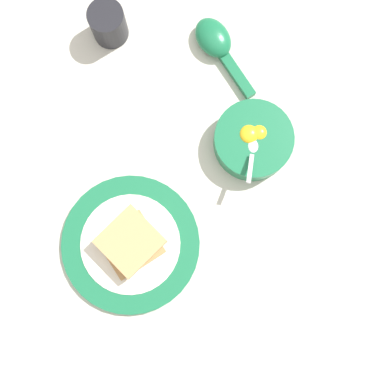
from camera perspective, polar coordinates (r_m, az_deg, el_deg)
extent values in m
plane|color=beige|center=(0.92, 3.57, 4.26)|extent=(3.00, 3.00, 0.00)
cylinder|color=#196B42|center=(0.90, 6.53, 5.47)|extent=(0.13, 0.13, 0.04)
cylinder|color=white|center=(0.89, 6.57, 5.55)|extent=(0.11, 0.11, 0.02)
ellipsoid|color=yellow|center=(0.88, 6.09, 6.14)|extent=(0.03, 0.03, 0.02)
ellipsoid|color=yellow|center=(0.89, 7.18, 6.29)|extent=(0.03, 0.03, 0.01)
cylinder|color=black|center=(0.88, 7.19, 4.97)|extent=(0.03, 0.03, 0.00)
ellipsoid|color=silver|center=(0.88, 6.53, 4.87)|extent=(0.03, 0.02, 0.01)
cube|color=silver|center=(0.85, 6.23, 2.50)|extent=(0.05, 0.02, 0.03)
cylinder|color=#196B42|center=(0.90, -6.56, -5.55)|extent=(0.23, 0.23, 0.01)
cylinder|color=white|center=(0.89, -6.60, -5.54)|extent=(0.17, 0.17, 0.00)
cube|color=tan|center=(0.88, -6.56, -5.64)|extent=(0.11, 0.12, 0.02)
cube|color=tan|center=(0.87, -6.64, -5.26)|extent=(0.12, 0.12, 0.02)
ellipsoid|color=#196B42|center=(0.96, 2.27, 16.13)|extent=(0.09, 0.09, 0.03)
cube|color=#196B42|center=(0.94, 4.82, 12.31)|extent=(0.09, 0.06, 0.02)
cylinder|color=black|center=(0.95, -8.92, 17.29)|extent=(0.06, 0.06, 0.07)
cylinder|color=#472B16|center=(0.93, -9.19, 17.97)|extent=(0.05, 0.05, 0.01)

